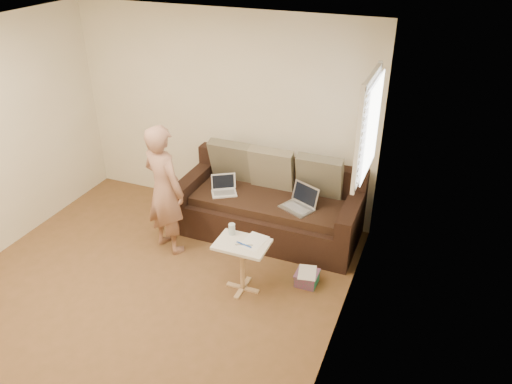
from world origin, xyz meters
TOP-DOWN VIEW (x-y plane):
  - floor at (0.00, 0.00)m, footprint 4.50×4.50m
  - ceiling at (0.00, 0.00)m, footprint 4.50×4.50m
  - wall_back at (0.00, 2.25)m, footprint 4.00×0.00m
  - wall_right at (2.00, 0.00)m, footprint 0.00×4.50m
  - window_blinds at (1.95, 1.50)m, footprint 0.12×0.88m
  - sofa at (0.82, 1.77)m, footprint 2.20×0.95m
  - pillow_left at (0.22, 2.02)m, footprint 0.55×0.29m
  - pillow_mid at (0.77, 2.00)m, footprint 0.55×0.27m
  - pillow_right at (1.37, 2.02)m, footprint 0.55×0.28m
  - laptop_silver at (1.22, 1.63)m, footprint 0.45×0.40m
  - laptop_white at (0.28, 1.64)m, footprint 0.37×0.34m
  - person at (-0.18, 1.05)m, footprint 0.67×0.56m
  - side_table at (0.94, 0.67)m, footprint 0.54×0.38m
  - drinking_glass at (0.78, 0.78)m, footprint 0.07×0.07m
  - scissors at (0.98, 0.63)m, footprint 0.19×0.11m
  - paper_on_table at (1.04, 0.74)m, footprint 0.25×0.33m
  - striped_box at (1.55, 1.00)m, footprint 0.24×0.24m

SIDE VIEW (x-z plane):
  - floor at x=0.00m, z-range 0.00..0.00m
  - striped_box at x=1.55m, z-range 0.00..0.15m
  - side_table at x=0.94m, z-range 0.00..0.59m
  - sofa at x=0.82m, z-range 0.00..0.85m
  - laptop_silver at x=1.22m, z-range 0.40..0.64m
  - laptop_white at x=0.28m, z-range 0.41..0.63m
  - paper_on_table at x=1.04m, z-range 0.59..0.60m
  - scissors at x=0.98m, z-range 0.59..0.61m
  - drinking_glass at x=0.78m, z-range 0.59..0.71m
  - person at x=-0.18m, z-range 0.00..1.57m
  - pillow_left at x=0.22m, z-range 0.51..1.07m
  - pillow_mid at x=0.77m, z-range 0.51..1.07m
  - pillow_right at x=1.37m, z-range 0.51..1.07m
  - wall_back at x=0.00m, z-range -0.70..3.30m
  - wall_right at x=2.00m, z-range -0.95..3.55m
  - window_blinds at x=1.95m, z-range 1.16..2.24m
  - ceiling at x=0.00m, z-range 2.60..2.60m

